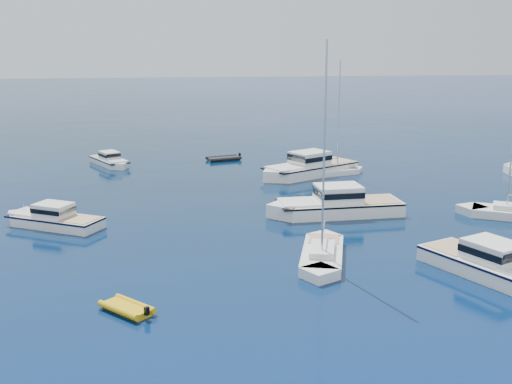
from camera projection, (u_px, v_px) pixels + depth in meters
ground at (347, 336)px, 33.63m from camera, size 400.00×400.00×0.00m
motor_cruiser_right at (494, 277)px, 41.72m from camera, size 7.88×11.54×2.93m
motor_cruiser_centre at (335, 215)px, 56.07m from camera, size 12.56×4.56×3.24m
motor_cruiser_far_l at (53, 226)px, 52.74m from camera, size 9.36×6.85×2.40m
motor_cruiser_distant at (308, 175)px, 71.38m from camera, size 12.82×9.72×3.31m
motor_cruiser_horizon at (110, 165)px, 76.89m from camera, size 5.79×7.94×2.03m
sailboat_fore at (322, 260)px, 44.98m from camera, size 5.21×10.63×15.12m
sailboat_centre at (330, 175)px, 71.77m from camera, size 8.83×4.79×12.59m
tender_yellow at (127, 312)px, 36.60m from camera, size 3.64×3.69×0.95m
tender_grey_far at (224, 160)px, 79.86m from camera, size 4.67×3.40×0.95m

